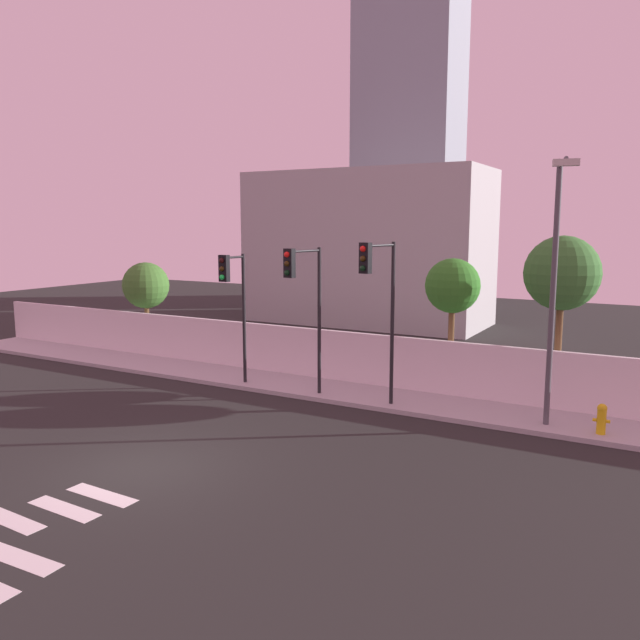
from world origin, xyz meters
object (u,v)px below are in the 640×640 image
at_px(traffic_light_center, 379,289).
at_px(roadside_tree_midleft, 453,287).
at_px(street_lamp_curbside, 555,274).
at_px(fire_hydrant, 602,418).
at_px(traffic_light_left, 233,291).
at_px(roadside_tree_leftmost, 146,286).
at_px(traffic_light_right, 304,289).
at_px(roadside_tree_midright, 562,274).

xyz_separation_m(traffic_light_center, roadside_tree_midleft, (1.09, 3.75, -0.22)).
xyz_separation_m(street_lamp_curbside, fire_hydrant, (1.38, 0.14, -3.83)).
relative_size(street_lamp_curbside, roadside_tree_midleft, 1.56).
relative_size(traffic_light_left, roadside_tree_midleft, 0.99).
bearing_deg(fire_hydrant, roadside_tree_midleft, 149.80).
relative_size(traffic_light_left, street_lamp_curbside, 0.64).
bearing_deg(traffic_light_center, traffic_light_left, 178.67).
relative_size(traffic_light_left, traffic_light_center, 0.90).
xyz_separation_m(fire_hydrant, roadside_tree_leftmost, (-19.47, 3.02, 2.41)).
height_order(traffic_light_right, roadside_tree_midleft, traffic_light_right).
distance_m(street_lamp_curbside, roadside_tree_midright, 3.18).
height_order(traffic_light_left, traffic_light_center, traffic_light_center).
xyz_separation_m(roadside_tree_leftmost, roadside_tree_midright, (17.81, 0.00, 1.20)).
bearing_deg(roadside_tree_midleft, roadside_tree_midright, 0.00).
height_order(traffic_light_left, street_lamp_curbside, street_lamp_curbside).
height_order(fire_hydrant, roadside_tree_leftmost, roadside_tree_leftmost).
relative_size(fire_hydrant, roadside_tree_midright, 0.15).
bearing_deg(fire_hydrant, traffic_light_right, -174.74).
distance_m(fire_hydrant, roadside_tree_leftmost, 19.84).
bearing_deg(street_lamp_curbside, roadside_tree_midright, 95.05).
height_order(traffic_light_center, street_lamp_curbside, street_lamp_curbside).
bearing_deg(street_lamp_curbside, fire_hydrant, 5.92).
bearing_deg(traffic_light_center, roadside_tree_midleft, 73.75).
height_order(traffic_light_right, street_lamp_curbside, street_lamp_curbside).
bearing_deg(street_lamp_curbside, traffic_light_right, -174.87).
bearing_deg(roadside_tree_midright, street_lamp_curbside, -84.95).
relative_size(traffic_light_right, roadside_tree_midleft, 1.05).
bearing_deg(traffic_light_right, fire_hydrant, 5.26).
bearing_deg(traffic_light_right, street_lamp_curbside, 5.13).
bearing_deg(fire_hydrant, roadside_tree_leftmost, 171.19).
distance_m(traffic_light_center, fire_hydrant, 7.11).
height_order(traffic_light_left, fire_hydrant, traffic_light_left).
bearing_deg(fire_hydrant, roadside_tree_midright, 118.80).
xyz_separation_m(fire_hydrant, roadside_tree_midright, (-1.66, 3.02, 3.61)).
bearing_deg(traffic_light_right, traffic_light_center, 1.72).
bearing_deg(roadside_tree_midleft, traffic_light_center, -106.25).
xyz_separation_m(roadside_tree_leftmost, roadside_tree_midleft, (14.28, -0.00, 0.63)).
height_order(traffic_light_left, roadside_tree_midleft, traffic_light_left).
bearing_deg(roadside_tree_midright, fire_hydrant, -61.20).
distance_m(traffic_light_left, street_lamp_curbside, 10.46).
bearing_deg(traffic_light_right, roadside_tree_midright, 28.07).
xyz_separation_m(traffic_light_center, street_lamp_curbside, (4.90, 0.59, 0.57)).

